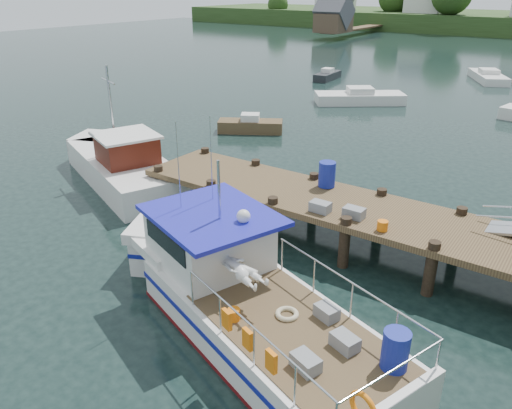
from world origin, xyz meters
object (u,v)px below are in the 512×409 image
Objects in this scene: moored_rowboat at (250,125)px; moored_e at (327,75)px; lobster_boat at (236,290)px; work_boat at (121,164)px; moored_a at (360,97)px; moored_d at (488,76)px.

moored_e is at bearing 103.03° from moored_rowboat.
lobster_boat reaches higher than moored_e.
work_boat is 9.19m from moored_rowboat.
work_boat is at bearing -91.05° from moored_rowboat.
lobster_boat is 1.61× the size of moored_a.
lobster_boat is 2.71× the size of moored_e.
work_boat is 19.54m from moored_a.
lobster_boat is 25.48m from moored_a.
lobster_boat is 17.04m from moored_rowboat.
moored_rowboat is at bearing -117.70° from moored_a.
moored_a is 9.27m from moored_e.
moored_a is at bearing -107.39° from moored_d.
lobster_boat is 10.88m from work_boat.
moored_e is (-11.42, -7.41, -0.01)m from moored_d.
moored_rowboat is (-9.73, 13.99, -0.48)m from lobster_boat.
moored_e is at bearing -144.28° from moored_d.
work_boat is 2.39× the size of moored_rowboat.
moored_rowboat is 0.61× the size of moored_a.
moored_e is (-4.26, 17.19, -0.03)m from moored_rowboat.
moored_rowboat is 1.02× the size of moored_e.
moored_a is (1.93, 19.44, -0.34)m from work_boat.
work_boat is 1.45× the size of moored_a.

